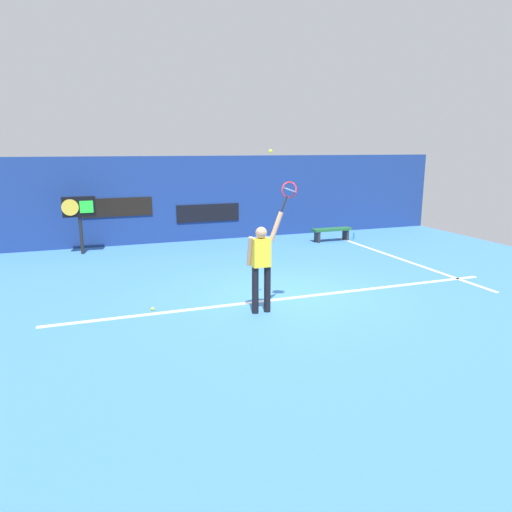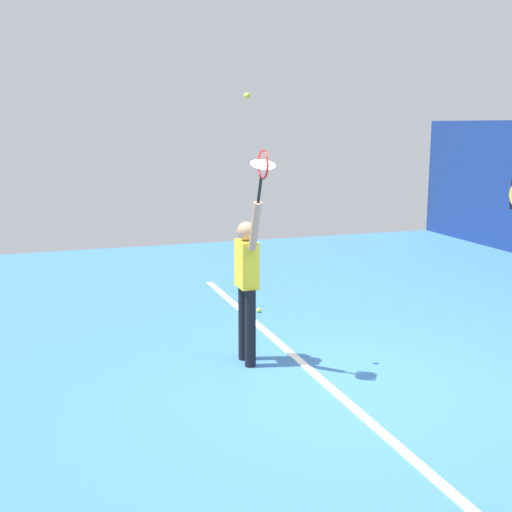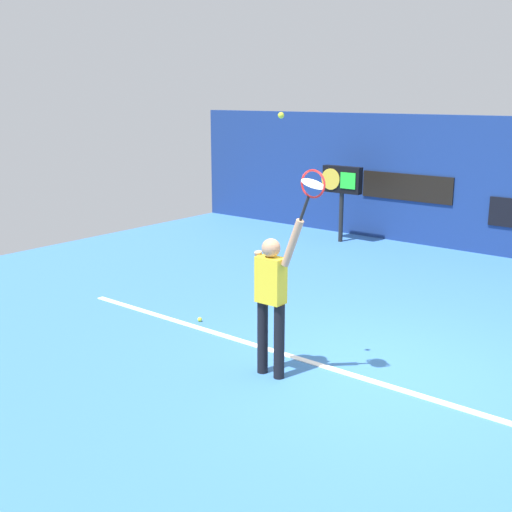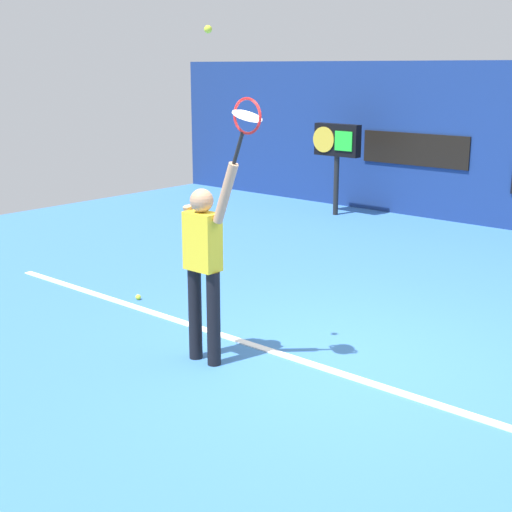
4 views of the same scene
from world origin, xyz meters
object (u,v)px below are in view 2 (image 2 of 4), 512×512
tennis_racket (263,168)px  spare_ball (259,310)px  tennis_player (247,280)px  tennis_ball (247,96)px

tennis_racket → spare_ball: tennis_racket is taller
tennis_player → tennis_racket: tennis_racket is taller
tennis_ball → spare_ball: (-2.13, 0.87, -3.04)m
tennis_racket → spare_ball: 3.52m
tennis_racket → tennis_ball: (-0.39, -0.04, 0.74)m
tennis_player → spare_ball: bearing=157.5°
tennis_player → tennis_racket: 1.43m
tennis_racket → spare_ball: bearing=161.9°
spare_ball → tennis_player: bearing=-22.5°
tennis_player → spare_ball: 2.36m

